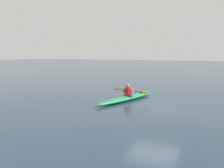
{
  "coord_description": "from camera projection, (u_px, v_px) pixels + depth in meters",
  "views": [
    {
      "loc": [
        -3.08,
        11.52,
        2.76
      ],
      "look_at": [
        1.88,
        1.04,
        1.24
      ],
      "focal_mm": 37.79,
      "sensor_mm": 36.0,
      "label": 1
    }
  ],
  "objects": [
    {
      "name": "ground_plane",
      "position": [
        154.0,
        108.0,
        11.99
      ],
      "size": [
        160.0,
        160.0,
        0.0
      ],
      "primitive_type": "plane",
      "color": "#1E2D3D"
    },
    {
      "name": "kayak",
      "position": [
        126.0,
        98.0,
        13.81
      ],
      "size": [
        1.96,
        5.05,
        0.28
      ],
      "color": "#19723F",
      "rests_on": "ground"
    },
    {
      "name": "kayaker",
      "position": [
        128.0,
        91.0,
        13.86
      ],
      "size": [
        2.38,
        0.73,
        0.7
      ],
      "color": "red",
      "rests_on": "kayak"
    }
  ]
}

